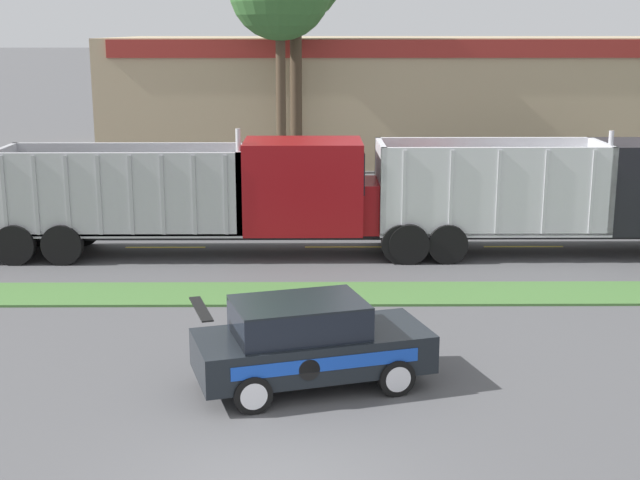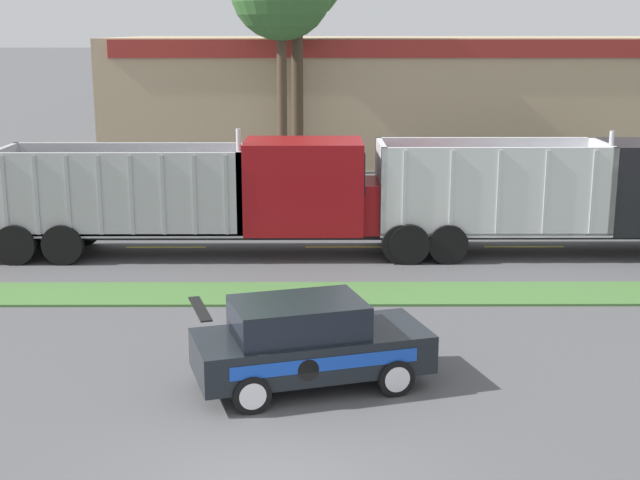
% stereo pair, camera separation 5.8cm
% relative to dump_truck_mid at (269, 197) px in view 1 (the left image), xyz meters
% --- Properties ---
extents(grass_verge, '(120.00, 1.91, 0.06)m').
position_rel_dump_truck_mid_xyz_m(grass_verge, '(0.65, -4.12, -1.66)').
color(grass_verge, '#477538').
rests_on(grass_verge, ground_plane).
extents(centre_line_3, '(2.40, 0.14, 0.01)m').
position_rel_dump_truck_mid_xyz_m(centre_line_3, '(-3.19, 0.84, -1.68)').
color(centre_line_3, yellow).
rests_on(centre_line_3, ground_plane).
extents(centre_line_4, '(2.40, 0.14, 0.01)m').
position_rel_dump_truck_mid_xyz_m(centre_line_4, '(2.21, 0.84, -1.68)').
color(centre_line_4, yellow).
rests_on(centre_line_4, ground_plane).
extents(centre_line_5, '(2.40, 0.14, 0.01)m').
position_rel_dump_truck_mid_xyz_m(centre_line_5, '(7.61, 0.84, -1.68)').
color(centre_line_5, yellow).
rests_on(centre_line_5, ground_plane).
extents(dump_truck_mid, '(12.90, 2.59, 3.74)m').
position_rel_dump_truck_mid_xyz_m(dump_truck_mid, '(0.00, 0.00, 0.00)').
color(dump_truck_mid, black).
rests_on(dump_truck_mid, ground_plane).
extents(dump_truck_far_right, '(12.04, 2.70, 3.67)m').
position_rel_dump_truck_mid_xyz_m(dump_truck_far_right, '(10.23, 0.10, -0.01)').
color(dump_truck_far_right, black).
rests_on(dump_truck_far_right, ground_plane).
extents(rally_car, '(4.57, 2.90, 1.69)m').
position_rel_dump_truck_mid_xyz_m(rally_car, '(1.16, -9.87, -0.83)').
color(rally_car, black).
rests_on(rally_car, ground_plane).
extents(store_building_backdrop, '(29.98, 12.10, 5.98)m').
position_rel_dump_truck_mid_xyz_m(store_building_backdrop, '(6.28, 21.46, 1.31)').
color(store_building_backdrop, tan).
rests_on(store_building_backdrop, ground_plane).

